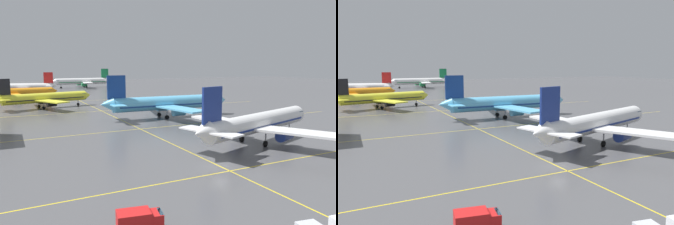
# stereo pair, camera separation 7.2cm
# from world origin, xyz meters

# --- Properties ---
(ground_plane) EXTENTS (600.00, 600.00, 0.00)m
(ground_plane) POSITION_xyz_m (0.00, 0.00, 0.00)
(ground_plane) COLOR #4C4C4F
(airliner_front_gate) EXTENTS (36.72, 31.34, 11.63)m
(airliner_front_gate) POSITION_xyz_m (15.25, 9.04, 3.97)
(airliner_front_gate) COLOR white
(airliner_front_gate) RESTS_ON ground
(airliner_second_row) EXTENTS (39.84, 34.41, 12.40)m
(airliner_second_row) POSITION_xyz_m (13.60, 44.44, 4.24)
(airliner_second_row) COLOR #5BB7E5
(airliner_second_row) RESTS_ON ground
(airliner_third_row) EXTENTS (34.32, 29.17, 10.76)m
(airliner_third_row) POSITION_xyz_m (-16.01, 82.22, 3.67)
(airliner_third_row) COLOR yellow
(airliner_third_row) RESTS_ON ground
(airliner_far_left_stand) EXTENTS (33.92, 29.35, 10.58)m
(airliner_far_left_stand) POSITION_xyz_m (-24.33, 114.94, 3.61)
(airliner_far_left_stand) COLOR orange
(airliner_far_left_stand) RESTS_ON ground
(airliner_far_right_stand) EXTENTS (36.75, 31.24, 11.52)m
(airliner_far_right_stand) POSITION_xyz_m (-21.51, 145.57, 3.94)
(airliner_far_right_stand) COLOR white
(airliner_far_right_stand) RESTS_ON ground
(airliner_distant_taxiway) EXTENTS (41.43, 35.67, 12.88)m
(airliner_distant_taxiway) POSITION_xyz_m (19.26, 184.50, 4.40)
(airliner_distant_taxiway) COLOR white
(airliner_distant_taxiway) RESTS_ON ground
(taxiway_markings) EXTENTS (128.64, 150.52, 0.01)m
(taxiway_markings) POSITION_xyz_m (0.00, 49.32, 0.00)
(taxiway_markings) COLOR yellow
(taxiway_markings) RESTS_ON ground
(service_truck_red_van) EXTENTS (4.39, 2.79, 2.10)m
(service_truck_red_van) POSITION_xyz_m (-17.88, -11.96, 1.18)
(service_truck_red_van) COLOR red
(service_truck_red_van) RESTS_ON ground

